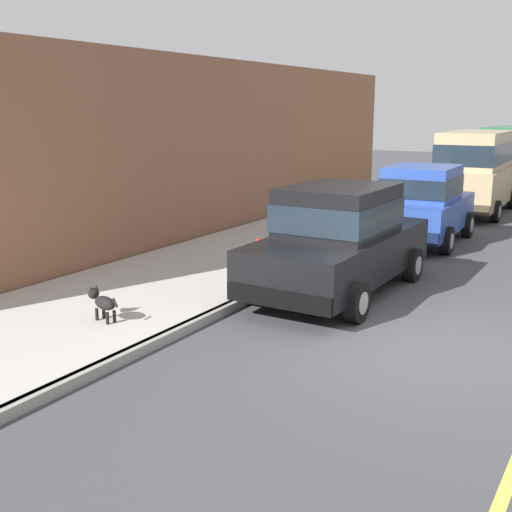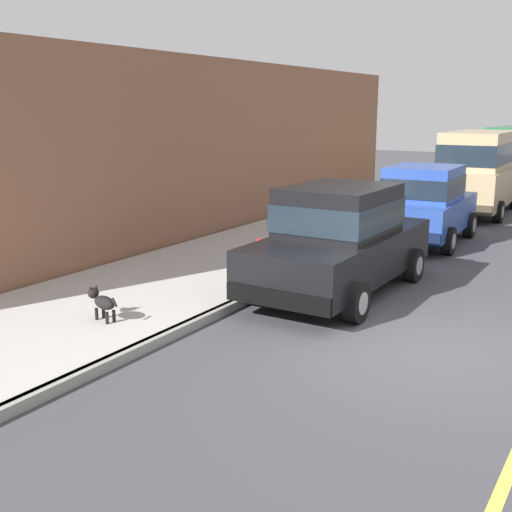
# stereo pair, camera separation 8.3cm
# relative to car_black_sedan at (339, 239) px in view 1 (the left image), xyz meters

# --- Properties ---
(ground_plane) EXTENTS (80.00, 80.00, 0.00)m
(ground_plane) POSITION_rel_car_black_sedan_xyz_m (2.14, -1.81, -0.98)
(ground_plane) COLOR #424247
(curb) EXTENTS (0.16, 64.00, 0.14)m
(curb) POSITION_rel_car_black_sedan_xyz_m (-1.06, -1.81, -0.91)
(curb) COLOR gray
(curb) RESTS_ON ground
(sidewalk) EXTENTS (3.60, 64.00, 0.14)m
(sidewalk) POSITION_rel_car_black_sedan_xyz_m (-2.86, -1.81, -0.91)
(sidewalk) COLOR #B7B5AD
(sidewalk) RESTS_ON ground
(car_black_sedan) EXTENTS (2.06, 4.61, 1.92)m
(car_black_sedan) POSITION_rel_car_black_sedan_xyz_m (0.00, 0.00, 0.00)
(car_black_sedan) COLOR black
(car_black_sedan) RESTS_ON ground
(car_blue_hatchback) EXTENTS (2.06, 3.86, 1.88)m
(car_blue_hatchback) POSITION_rel_car_black_sedan_xyz_m (-0.06, 5.08, -0.01)
(car_blue_hatchback) COLOR #28479E
(car_blue_hatchback) RESTS_ON ground
(car_tan_van) EXTENTS (2.23, 4.95, 2.52)m
(car_tan_van) POSITION_rel_car_black_sedan_xyz_m (-0.06, 10.44, 0.41)
(car_tan_van) COLOR tan
(car_tan_van) RESTS_ON ground
(car_green_van) EXTENTS (2.23, 4.95, 2.52)m
(car_green_van) POSITION_rel_car_black_sedan_xyz_m (0.02, 16.24, 0.41)
(car_green_van) COLOR #23663D
(car_green_van) RESTS_ON ground
(dog_black) EXTENTS (0.75, 0.29, 0.49)m
(dog_black) POSITION_rel_car_black_sedan_xyz_m (-2.19, -3.60, -0.55)
(dog_black) COLOR black
(dog_black) RESTS_ON sidewalk
(fire_hydrant) EXTENTS (0.34, 0.24, 0.72)m
(fire_hydrant) POSITION_rel_car_black_sedan_xyz_m (-1.51, -0.21, -0.51)
(fire_hydrant) COLOR red
(fire_hydrant) RESTS_ON sidewalk
(building_facade) EXTENTS (0.50, 20.00, 4.42)m
(building_facade) POSITION_rel_car_black_sedan_xyz_m (-4.96, 3.79, 1.23)
(building_facade) COLOR #8C5B42
(building_facade) RESTS_ON ground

